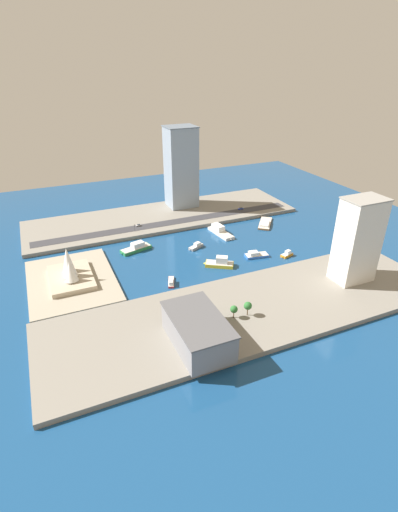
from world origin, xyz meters
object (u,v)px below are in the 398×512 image
water_taxi_orange (287,254)px  barge_flat_brown (265,223)px  yacht_sleek_gray (196,246)px  ferry_white_commuter (220,231)px  catamaran_blue (256,255)px  opera_landmark (70,271)px  ferry_yellow_fast (220,263)px  sedan_silver (139,225)px  tugboat_red (171,282)px  hotel_broad_white (358,240)px  hatchback_blue (241,209)px  warehouse_low_gray (198,331)px  ferry_green_doubledeck (136,248)px  traffic_light_waterfront (135,227)px  tower_tall_glass (181,167)px

water_taxi_orange → barge_flat_brown: 60.35m
yacht_sleek_gray → ferry_white_commuter: size_ratio=0.47×
catamaran_blue → opera_landmark: bearing=82.2°
barge_flat_brown → ferry_yellow_fast: size_ratio=1.37×
yacht_sleek_gray → sedan_silver: sedan_silver is taller
tugboat_red → barge_flat_brown: bearing=-61.3°
catamaran_blue → hotel_broad_white: 72.51m
catamaran_blue → hatchback_blue: bearing=-22.1°
barge_flat_brown → sedan_silver: 109.46m
barge_flat_brown → opera_landmark: opera_landmark is taller
hotel_broad_white → hatchback_blue: hotel_broad_white is taller
sedan_silver → hatchback_blue: size_ratio=0.87×
yacht_sleek_gray → warehouse_low_gray: warehouse_low_gray is taller
barge_flat_brown → yacht_sleek_gray: (-18.27, 73.63, 0.27)m
ferry_green_doubledeck → catamaran_blue: 89.90m
tugboat_red → yacht_sleek_gray: bearing=-40.5°
hotel_broad_white → traffic_light_waterfront: size_ratio=8.35×
ferry_green_doubledeck → catamaran_blue: ferry_green_doubledeck is taller
ferry_yellow_fast → opera_landmark: bearing=78.7°
yacht_sleek_gray → hatchback_blue: 86.83m
catamaran_blue → tugboat_red: bearing=98.5°
hotel_broad_white → ferry_green_doubledeck: bearing=48.5°
ferry_white_commuter → traffic_light_waterfront: traffic_light_waterfront is taller
traffic_light_waterfront → sedan_silver: bearing=-30.7°
water_taxi_orange → tugboat_red: size_ratio=0.79×
ferry_yellow_fast → warehouse_low_gray: size_ratio=0.49×
water_taxi_orange → ferry_white_commuter: ferry_white_commuter is taller
barge_flat_brown → sedan_silver: size_ratio=6.64×
yacht_sleek_gray → ferry_white_commuter: bearing=-59.6°
tower_tall_glass → warehouse_low_gray: tower_tall_glass is taller
tugboat_red → catamaran_blue: size_ratio=0.77×
tugboat_red → ferry_green_doubledeck: size_ratio=0.57×
warehouse_low_gray → catamaran_blue: bearing=-46.7°
tugboat_red → ferry_white_commuter: ferry_white_commuter is taller
tugboat_red → catamaran_blue: catamaran_blue is taller
tugboat_red → traffic_light_waterfront: bearing=0.6°
yacht_sleek_gray → ferry_green_doubledeck: 45.41m
tugboat_red → catamaran_blue: (10.47, -69.90, 0.12)m
ferry_white_commuter → tugboat_red: bearing=132.3°
yacht_sleek_gray → catamaran_blue: catamaran_blue is taller
hotel_broad_white → sedan_silver: size_ratio=12.66×
water_taxi_orange → ferry_white_commuter: 62.45m
opera_landmark → yacht_sleek_gray: bearing=-81.9°
catamaran_blue → hatchback_blue: size_ratio=3.82×
ferry_white_commuter → warehouse_low_gray: 143.12m
tugboat_red → hotel_broad_white: hotel_broad_white is taller
barge_flat_brown → warehouse_low_gray: bearing=136.3°
sedan_silver → traffic_light_waterfront: 12.24m
barge_flat_brown → ferry_yellow_fast: ferry_yellow_fast is taller
ferry_yellow_fast → hotel_broad_white: (-53.53, -67.29, 27.65)m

